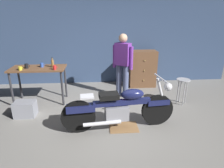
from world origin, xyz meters
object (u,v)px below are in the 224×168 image
at_px(person_standing, 123,63).
at_px(mug_black_matte, 27,66).
at_px(wooden_dresser, 142,69).
at_px(mug_blue_enamel, 42,65).
at_px(shop_stool, 183,85).
at_px(storage_bin, 25,109).
at_px(mug_red_diner, 55,67).
at_px(mug_yellow_tall, 20,68).
at_px(motorcycle, 120,107).
at_px(bottle, 53,63).

height_order(person_standing, mug_black_matte, person_standing).
relative_size(wooden_dresser, mug_blue_enamel, 9.73).
height_order(shop_stool, wooden_dresser, wooden_dresser).
height_order(storage_bin, mug_red_diner, mug_red_diner).
distance_m(mug_yellow_tall, mug_red_diner, 0.78).
bearing_deg(person_standing, mug_yellow_tall, 43.44).
bearing_deg(motorcycle, wooden_dresser, 62.05).
distance_m(motorcycle, storage_bin, 2.13).
bearing_deg(mug_red_diner, mug_blue_enamel, 143.54).
xyz_separation_m(motorcycle, wooden_dresser, (0.95, 2.36, 0.10)).
bearing_deg(mug_yellow_tall, mug_black_matte, 60.39).
xyz_separation_m(mug_red_diner, bottle, (-0.09, 0.24, 0.04)).
bearing_deg(mug_black_matte, storage_bin, -82.78).
height_order(mug_black_matte, mug_red_diner, mug_black_matte).
xyz_separation_m(shop_stool, mug_yellow_tall, (-3.84, 0.17, 0.44)).
distance_m(wooden_dresser, mug_yellow_tall, 3.39).
bearing_deg(mug_yellow_tall, shop_stool, -2.60).
distance_m(motorcycle, mug_black_matte, 2.53).
height_order(person_standing, mug_blue_enamel, person_standing).
height_order(person_standing, mug_red_diner, person_standing).
height_order(shop_stool, mug_blue_enamel, mug_blue_enamel).
distance_m(mug_black_matte, bottle, 0.60).
distance_m(shop_stool, storage_bin, 3.69).
relative_size(wooden_dresser, mug_yellow_tall, 9.69).
height_order(mug_black_matte, mug_blue_enamel, mug_black_matte).
distance_m(mug_yellow_tall, mug_blue_enamel, 0.49).
xyz_separation_m(shop_stool, mug_blue_enamel, (-3.42, 0.43, 0.45)).
xyz_separation_m(mug_yellow_tall, bottle, (0.69, 0.23, 0.05)).
bearing_deg(mug_red_diner, motorcycle, -39.40).
relative_size(motorcycle, mug_black_matte, 18.39).
distance_m(storage_bin, mug_blue_enamel, 1.14).
height_order(wooden_dresser, storage_bin, wooden_dresser).
relative_size(mug_yellow_tall, bottle, 0.47).
bearing_deg(person_standing, wooden_dresser, -98.42).
distance_m(wooden_dresser, bottle, 2.68).
bearing_deg(wooden_dresser, mug_red_diner, -153.00).
bearing_deg(shop_stool, wooden_dresser, 116.96).
height_order(shop_stool, bottle, bottle).
distance_m(person_standing, mug_yellow_tall, 2.46).
xyz_separation_m(storage_bin, mug_yellow_tall, (-0.18, 0.53, 0.77)).
relative_size(mug_yellow_tall, mug_blue_enamel, 1.00).
relative_size(motorcycle, bottle, 9.07).
bearing_deg(mug_yellow_tall, storage_bin, -71.50).
bearing_deg(mug_blue_enamel, storage_bin, -107.23).
distance_m(mug_black_matte, mug_blue_enamel, 0.35).
relative_size(mug_black_matte, mug_blue_enamel, 1.05).
height_order(mug_red_diner, bottle, bottle).
height_order(wooden_dresser, mug_red_diner, wooden_dresser).
xyz_separation_m(person_standing, mug_red_diner, (-1.65, -0.42, 0.03)).
distance_m(storage_bin, mug_black_matte, 1.05).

